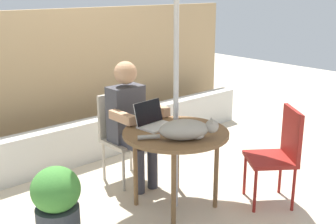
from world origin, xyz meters
TOP-DOWN VIEW (x-y plane):
  - ground_plane at (0.00, 0.00)m, footprint 14.00×14.00m
  - fence_back at (0.00, 1.99)m, footprint 5.22×0.08m
  - planter_wall_low at (0.00, 1.44)m, footprint 4.69×0.20m
  - patio_table at (0.00, 0.00)m, footprint 0.91×0.91m
  - chair_occupied at (0.00, 0.80)m, footprint 0.40×0.40m
  - chair_empty at (0.74, -0.55)m, footprint 0.56×0.56m
  - person_seated at (-0.00, 0.64)m, footprint 0.48×0.48m
  - laptop at (-0.05, 0.25)m, footprint 0.32×0.28m
  - cat at (-0.07, -0.21)m, footprint 0.54×0.44m
  - potted_plant_near_fence at (-1.10, 0.07)m, footprint 0.35×0.35m

SIDE VIEW (x-z plane):
  - ground_plane at x=0.00m, z-range 0.00..0.00m
  - planter_wall_low at x=0.00m, z-range 0.00..0.46m
  - potted_plant_near_fence at x=-1.10m, z-range 0.02..0.69m
  - chair_occupied at x=0.00m, z-range 0.07..0.95m
  - chair_empty at x=0.74m, z-range 0.07..0.95m
  - patio_table at x=0.00m, z-range 0.29..0.99m
  - person_seated at x=0.00m, z-range 0.07..1.29m
  - laptop at x=-0.05m, z-range 0.66..0.87m
  - cat at x=-0.07m, z-range 0.70..0.87m
  - fence_back at x=0.00m, z-range 0.00..1.65m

